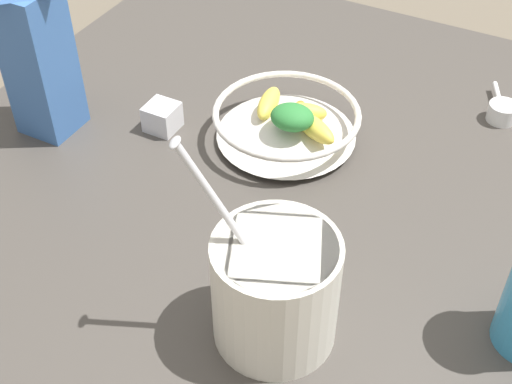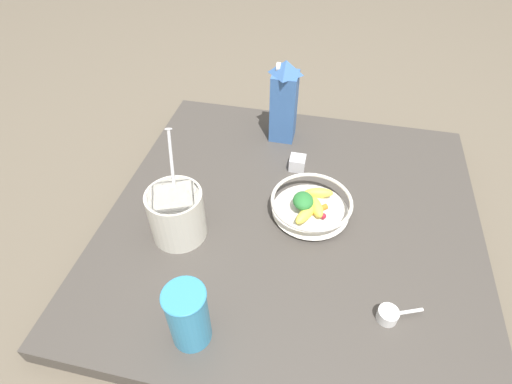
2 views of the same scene
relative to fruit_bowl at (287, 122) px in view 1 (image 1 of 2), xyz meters
name	(u,v)px [view 1 (image 1 of 2)]	position (x,y,z in m)	size (l,w,h in m)	color
ground_plane	(283,185)	(0.02, -0.04, -0.08)	(6.00, 6.00, 0.00)	#665B4C
countertop	(284,173)	(0.02, -0.04, -0.06)	(0.99, 0.99, 0.05)	#47423D
fruit_bowl	(287,122)	(0.00, 0.00, 0.00)	(0.22, 0.22, 0.08)	silver
milk_carton	(36,48)	(-0.33, -0.13, 0.10)	(0.08, 0.08, 0.27)	#3D6BB2
yogurt_tub	(275,286)	(0.14, -0.32, 0.04)	(0.17, 0.14, 0.26)	silver
spice_jar	(162,118)	(-0.18, -0.06, -0.02)	(0.05, 0.05, 0.04)	silver
measuring_scoop	(502,111)	(0.27, 0.20, -0.02)	(0.06, 0.10, 0.03)	white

